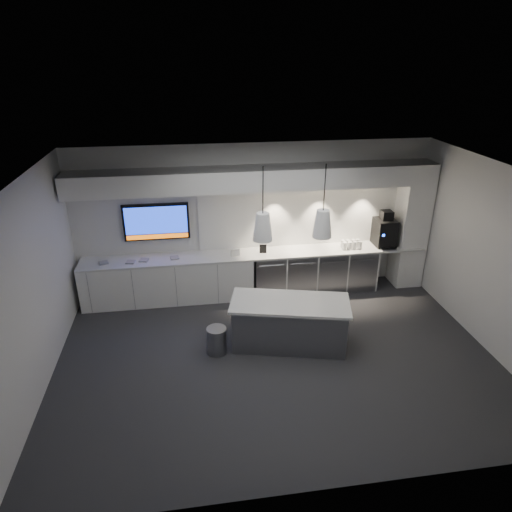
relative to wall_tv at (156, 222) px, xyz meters
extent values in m
plane|color=#2E2E30|center=(1.90, -2.45, -1.56)|extent=(7.00, 7.00, 0.00)
plane|color=black|center=(1.90, -2.45, 1.44)|extent=(7.00, 7.00, 0.00)
plane|color=silver|center=(1.90, 0.05, -0.06)|extent=(7.00, 0.00, 7.00)
plane|color=silver|center=(1.90, -4.95, -0.06)|extent=(7.00, 0.00, 7.00)
plane|color=silver|center=(-1.60, -2.45, -0.06)|extent=(0.00, 7.00, 7.00)
plane|color=silver|center=(5.40, -2.45, -0.06)|extent=(0.00, 7.00, 7.00)
cube|color=silver|center=(1.90, -0.27, -0.68)|extent=(6.80, 0.65, 0.04)
cube|color=white|center=(0.15, -0.27, -1.13)|extent=(3.30, 0.63, 0.86)
cube|color=gray|center=(2.15, -0.27, -1.13)|extent=(0.60, 0.61, 0.85)
cube|color=gray|center=(2.78, -0.27, -1.13)|extent=(0.60, 0.61, 0.85)
cube|color=gray|center=(3.41, -0.27, -1.13)|extent=(0.60, 0.61, 0.85)
cube|color=gray|center=(4.04, -0.27, -1.13)|extent=(0.60, 0.61, 0.85)
cube|color=white|center=(3.10, 0.03, -0.01)|extent=(4.60, 0.03, 1.30)
cube|color=white|center=(1.90, -0.25, 0.84)|extent=(6.90, 0.60, 0.40)
cube|color=white|center=(5.10, -0.25, -0.26)|extent=(0.55, 0.55, 2.60)
cube|color=black|center=(0.00, 0.00, 0.00)|extent=(1.25, 0.06, 0.72)
cube|color=#122CAE|center=(0.00, -0.03, 0.04)|extent=(1.17, 0.00, 0.54)
cube|color=#D95E0C|center=(0.00, -0.03, -0.29)|extent=(1.17, 0.00, 0.09)
cube|color=gray|center=(2.17, -2.12, -1.17)|extent=(1.97, 1.15, 0.77)
cube|color=silver|center=(2.17, -2.12, -0.76)|extent=(2.08, 1.27, 0.05)
cylinder|color=gray|center=(0.96, -2.17, -1.33)|extent=(0.34, 0.34, 0.46)
cube|color=black|center=(4.55, -0.24, -0.38)|extent=(0.40, 0.45, 0.55)
cube|color=black|center=(4.55, -0.24, -0.02)|extent=(0.22, 0.22, 0.18)
cube|color=gray|center=(4.55, -0.49, -0.64)|extent=(0.30, 0.20, 0.03)
cube|color=black|center=(2.03, -0.29, -0.57)|extent=(0.14, 0.04, 0.18)
cube|color=silver|center=(1.47, -0.36, -0.59)|extent=(0.18, 0.06, 0.14)
cube|color=#949494|center=(-1.02, -0.32, -0.65)|extent=(0.20, 0.20, 0.02)
cube|color=#949494|center=(-0.52, -0.36, -0.65)|extent=(0.19, 0.19, 0.02)
cube|color=#949494|center=(-0.28, -0.31, -0.65)|extent=(0.20, 0.20, 0.02)
cube|color=#949494|center=(0.30, -0.28, -0.65)|extent=(0.19, 0.19, 0.02)
cone|color=white|center=(1.71, -2.12, 0.59)|extent=(0.30, 0.30, 0.43)
cylinder|color=black|center=(1.71, -2.12, 1.16)|extent=(0.02, 0.02, 0.70)
cone|color=white|center=(2.63, -2.12, 0.59)|extent=(0.30, 0.30, 0.43)
cylinder|color=black|center=(2.63, -2.12, 1.16)|extent=(0.02, 0.02, 0.70)
camera|label=1|loc=(0.66, -8.42, 2.99)|focal=32.00mm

